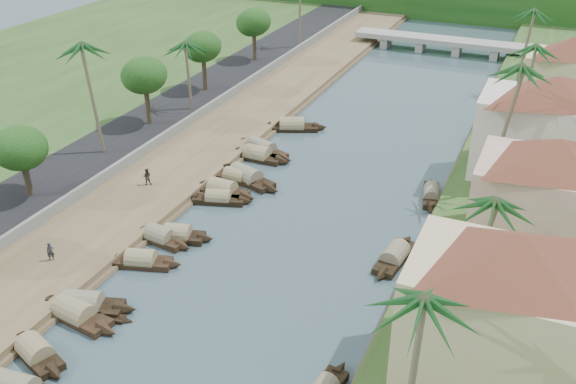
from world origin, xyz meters
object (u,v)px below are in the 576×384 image
at_px(bridge, 440,42).
at_px(building_near, 512,310).
at_px(sampan_1, 36,352).
at_px(person_near, 50,252).

relative_size(bridge, building_near, 1.89).
bearing_deg(sampan_1, bridge, 104.72).
distance_m(bridge, sampan_1, 83.58).
distance_m(building_near, sampan_1, 30.33).
distance_m(sampan_1, person_near, 10.52).
height_order(building_near, sampan_1, building_near).
relative_size(sampan_1, person_near, 4.41).
bearing_deg(building_near, person_near, -179.12).
bearing_deg(sampan_1, person_near, 146.60).
height_order(building_near, person_near, building_near).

